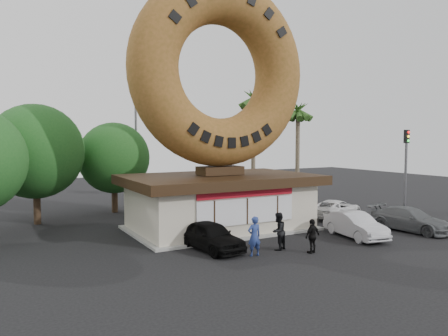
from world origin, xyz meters
The scene contains 16 objects.
ground centered at (0.00, 0.00, 0.00)m, with size 90.00×90.00×0.00m, color black.
donut_shop centered at (0.00, 5.98, 1.77)m, with size 11.20×7.20×3.80m.
giant_donut centered at (0.00, 6.00, 9.39)m, with size 11.19×11.19×2.85m, color #945B2B.
tree_west centered at (-9.50, 13.00, 4.64)m, with size 6.00×6.00×7.65m.
tree_mid centered at (-4.00, 15.00, 4.02)m, with size 5.20×5.20×6.63m.
palm_near centered at (7.50, 14.00, 8.41)m, with size 2.60×2.60×9.75m.
palm_far centered at (11.00, 12.50, 7.48)m, with size 2.60×2.60×8.75m.
street_lamp centered at (-1.86, 16.00, 4.48)m, with size 2.11×0.20×8.00m.
traffic_signal centered at (14.00, 3.99, 3.87)m, with size 0.30×0.38×6.07m.
person_left centered at (-1.45, -0.06, 0.93)m, with size 0.68×0.45×1.87m, color navy.
person_center centered at (0.18, 0.30, 0.93)m, with size 0.90×0.70×1.86m, color black.
person_right centered at (1.25, -0.98, 0.83)m, with size 0.97×0.40×1.65m, color black.
car_black centered at (-2.73, 1.86, 0.71)m, with size 1.67×4.14×1.41m, color black.
car_silver centered at (5.46, 0.39, 0.69)m, with size 1.47×4.21×1.39m, color #AAAAAF.
car_grey centered at (9.60, 0.09, 0.69)m, with size 1.94×4.77×1.38m, color #5B5E60.
car_white centered at (8.69, 5.37, 0.63)m, with size 2.08×4.50×1.25m, color silver.
Camera 1 is at (-12.36, -16.93, 5.52)m, focal length 35.00 mm.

